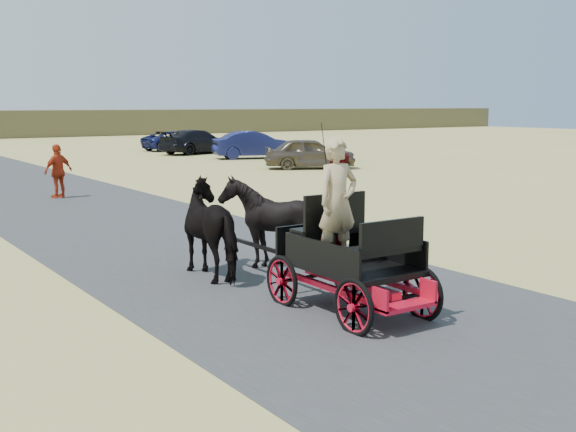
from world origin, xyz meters
TOP-DOWN VIEW (x-y plane):
  - ground at (0.00, 0.00)m, footprint 140.00×140.00m
  - road at (0.00, 0.00)m, footprint 6.00×140.00m
  - carriage at (-0.16, 1.51)m, footprint 1.30×2.40m
  - horse_left at (-0.71, 4.51)m, footprint 0.91×2.01m
  - horse_right at (0.39, 4.51)m, footprint 1.37×1.54m
  - driver_man at (-0.36, 1.56)m, footprint 0.66×0.43m
  - passenger_woman at (0.14, 2.11)m, footprint 0.77×0.60m
  - pedestrian at (0.18, 16.72)m, footprint 1.09×0.75m
  - car_a at (13.04, 20.78)m, footprint 4.52×3.48m
  - car_b at (14.20, 27.61)m, footprint 4.83×2.87m
  - car_c at (13.34, 32.83)m, footprint 5.34×3.23m
  - car_d at (13.63, 36.28)m, footprint 4.60×2.32m

SIDE VIEW (x-z plane):
  - ground at x=0.00m, z-range 0.00..0.00m
  - road at x=0.00m, z-range 0.00..0.01m
  - carriage at x=-0.16m, z-range 0.00..0.72m
  - car_d at x=13.63m, z-range 0.00..1.25m
  - car_a at x=13.04m, z-range 0.00..1.44m
  - car_c at x=13.34m, z-range 0.00..1.45m
  - car_b at x=14.20m, z-range 0.00..1.50m
  - horse_left at x=-0.71m, z-range 0.00..1.70m
  - horse_right at x=0.39m, z-range 0.00..1.70m
  - pedestrian at x=0.18m, z-range 0.00..1.73m
  - passenger_woman at x=0.14m, z-range 0.72..2.30m
  - driver_man at x=-0.36m, z-range 0.72..2.52m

